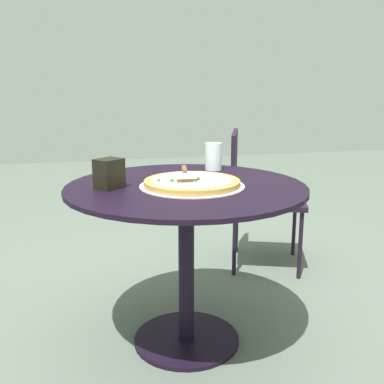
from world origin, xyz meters
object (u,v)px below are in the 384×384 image
Objects in this scene: patio_chair_far at (255,189)px; pizza_server at (185,172)px; drinking_cup at (214,156)px; patio_table at (186,223)px; pizza_on_tray at (192,183)px; napkin_dispenser at (109,174)px.

pizza_server is at bearing 141.30° from patio_chair_far.
pizza_server is 0.35m from drinking_cup.
pizza_on_tray is (-0.03, -0.02, 0.18)m from patio_table.
pizza_on_tray is at bearing -46.22° from napkin_dispenser.
drinking_cup is 0.58m from napkin_dispenser.
patio_table is 0.21m from pizza_server.
patio_table is 0.18m from pizza_on_tray.
drinking_cup is (0.29, -0.20, 0.01)m from pizza_server.
patio_table is 4.58× the size of pizza_server.
drinking_cup is 0.15× the size of patio_chair_far.
patio_chair_far is at bearing -36.40° from pizza_on_tray.
pizza_on_tray is 0.38m from drinking_cup.
drinking_cup is at bearing -35.42° from pizza_server.
pizza_on_tray is 3.60× the size of napkin_dispenser.
patio_chair_far is (0.76, -0.60, -0.06)m from patio_table.
pizza_on_tray is at bearing -150.23° from patio_table.
patio_table is at bearing -40.99° from napkin_dispenser.
pizza_on_tray is 0.51× the size of patio_chair_far.
patio_table is 0.42m from drinking_cup.
napkin_dispenser is (0.04, 0.32, 0.05)m from pizza_on_tray.
pizza_server is 1.01m from patio_chair_far.
pizza_on_tray is at bearing -152.33° from pizza_server.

